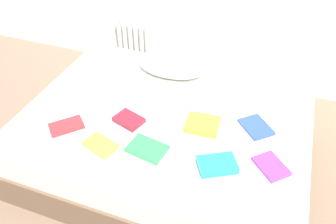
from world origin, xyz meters
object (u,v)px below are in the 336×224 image
object	(u,v)px
textbook_teal	(217,165)
textbook_blue	(256,127)
pillow	(172,65)
textbook_purple	(271,166)
textbook_red	(66,126)
bed	(166,140)
textbook_maroon	(129,120)
textbook_lime	(100,145)
textbook_yellow	(203,124)
textbook_green	(147,149)
radiator	(133,41)

from	to	relation	value
textbook_teal	textbook_blue	distance (m)	0.45
pillow	textbook_purple	world-z (taller)	pillow
textbook_red	textbook_blue	xyz separation A→B (m)	(1.19, 0.43, -0.01)
bed	textbook_maroon	distance (m)	0.38
textbook_maroon	textbook_lime	world-z (taller)	textbook_maroon
textbook_teal	pillow	bearing A→B (deg)	95.16
textbook_blue	textbook_yellow	bearing A→B (deg)	-114.16
textbook_green	textbook_teal	bearing A→B (deg)	11.28
textbook_blue	textbook_lime	distance (m)	1.03
textbook_red	textbook_maroon	distance (m)	0.42
textbook_maroon	textbook_red	bearing A→B (deg)	-133.23
textbook_red	textbook_maroon	size ratio (longest dim) A/B	1.15
textbook_yellow	textbook_lime	world-z (taller)	textbook_yellow
radiator	textbook_maroon	xyz separation A→B (m)	(0.60, -1.36, 0.19)
textbook_maroon	bed	bearing A→B (deg)	55.43
textbook_blue	radiator	bearing A→B (deg)	-170.23
pillow	textbook_red	size ratio (longest dim) A/B	2.54
textbook_teal	textbook_blue	world-z (taller)	textbook_teal
textbook_red	textbook_blue	size ratio (longest dim) A/B	1.03
textbook_yellow	textbook_lime	xyz separation A→B (m)	(-0.55, -0.40, -0.01)
pillow	textbook_maroon	size ratio (longest dim) A/B	2.91
textbook_yellow	textbook_lime	bearing A→B (deg)	-147.98
radiator	textbook_lime	distance (m)	1.73
bed	textbook_red	size ratio (longest dim) A/B	9.10
bed	pillow	world-z (taller)	pillow
bed	textbook_blue	bearing A→B (deg)	6.65
textbook_teal	bed	bearing A→B (deg)	113.14
radiator	textbook_teal	distance (m)	2.01
bed	textbook_green	world-z (taller)	textbook_green
pillow	textbook_purple	size ratio (longest dim) A/B	2.77
radiator	textbook_red	bearing A→B (deg)	-81.43
pillow	textbook_teal	distance (m)	1.05
bed	textbook_green	xyz separation A→B (m)	(0.01, -0.36, 0.26)
textbook_teal	textbook_yellow	distance (m)	0.36
pillow	textbook_teal	size ratio (longest dim) A/B	2.48
textbook_maroon	textbook_blue	size ratio (longest dim) A/B	0.90
textbook_teal	textbook_lime	xyz separation A→B (m)	(-0.73, -0.09, -0.01)
radiator	textbook_blue	bearing A→B (deg)	-38.29
bed	textbook_lime	xyz separation A→B (m)	(-0.28, -0.44, 0.27)
textbook_green	textbook_lime	bearing A→B (deg)	-155.86
textbook_blue	textbook_lime	xyz separation A→B (m)	(-0.89, -0.51, 0.00)
textbook_yellow	textbook_green	xyz separation A→B (m)	(-0.27, -0.33, -0.01)
textbook_purple	textbook_lime	xyz separation A→B (m)	(-1.03, -0.19, 0.00)
textbook_blue	textbook_yellow	size ratio (longest dim) A/B	0.98
textbook_green	textbook_maroon	bearing A→B (deg)	147.31
bed	textbook_maroon	xyz separation A→B (m)	(-0.21, -0.16, 0.27)
radiator	textbook_lime	size ratio (longest dim) A/B	2.28
textbook_maroon	textbook_green	world-z (taller)	textbook_maroon
textbook_teal	textbook_purple	bearing A→B (deg)	-9.57
textbook_blue	textbook_purple	size ratio (longest dim) A/B	1.06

